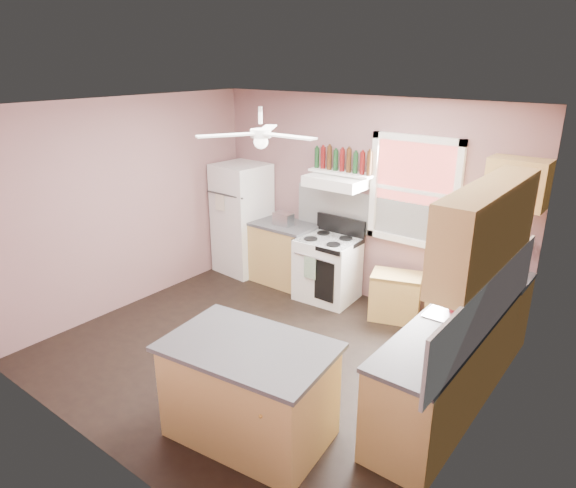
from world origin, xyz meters
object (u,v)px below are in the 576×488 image
Objects in this scene: toaster at (283,219)px; cart at (395,296)px; refrigerator at (242,219)px; stove at (327,269)px; island at (250,393)px.

toaster is 1.91m from cart.
cart is (2.60, -0.00, -0.53)m from refrigerator.
toaster is 0.96m from stove.
island is (1.77, -2.71, -0.56)m from toaster.
refrigerator is at bearing -179.45° from toaster.
cart is at bearing 4.34° from refrigerator.
island reaches higher than cart.
toaster reaches higher than cart.
cart is at bearing -1.67° from stove.
cart is at bearing 3.15° from toaster.
cart is 0.46× the size of island.
toaster is 0.46× the size of cart.
stove is at bearing 3.00° from refrigerator.
refrigerator reaches higher than stove.
stove is 1.01m from cart.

